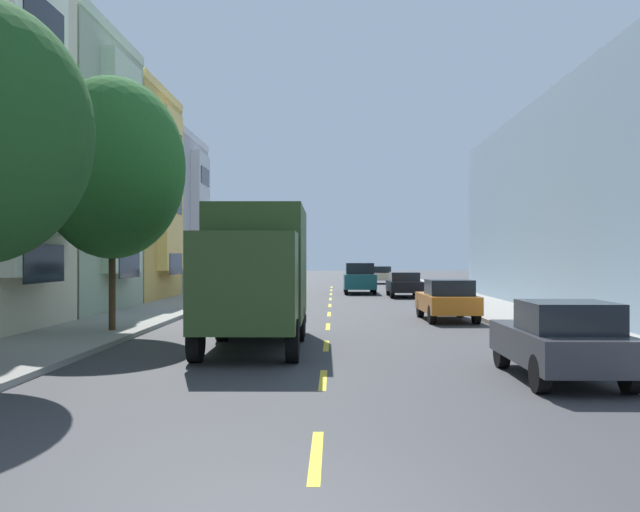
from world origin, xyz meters
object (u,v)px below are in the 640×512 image
Objects in this scene: parked_sedan_silver at (222,295)px; parked_wagon_burgundy at (268,279)px; street_tree_second at (112,168)px; parked_hatchback_red at (246,287)px; moving_teal_sedan at (359,278)px; delivery_box_truck at (257,269)px; parked_hatchback_white at (283,275)px; parked_hatchback_charcoal at (561,340)px; parked_sedan_black at (404,284)px; parked_hatchback_champagne at (381,275)px; parked_hatchback_orange at (447,300)px.

parked_wagon_burgundy reaches higher than parked_sedan_silver.
street_tree_second reaches higher than parked_wagon_burgundy.
moving_teal_sedan is at bearing 55.47° from parked_hatchback_red.
delivery_box_truck is (4.60, -2.46, -2.95)m from street_tree_second.
parked_hatchback_white is at bearing 86.95° from street_tree_second.
parked_hatchback_charcoal reaches higher than parked_sedan_black.
delivery_box_truck is 42.40m from parked_hatchback_champagne.
parked_hatchback_champagne reaches higher than parked_sedan_silver.
moving_teal_sedan is at bearing -69.47° from parked_hatchback_white.
moving_teal_sedan reaches higher than parked_hatchback_white.
parked_hatchback_charcoal is 48.05m from parked_hatchback_white.
parked_sedan_silver is at bearing -105.57° from parked_hatchback_champagne.
parked_wagon_burgundy is 1.17× the size of parked_hatchback_red.
parked_wagon_burgundy is at bearing 111.89° from parked_hatchback_orange.
parked_hatchback_champagne is at bearing 81.76° from delivery_box_truck.
delivery_box_truck reaches higher than parked_hatchback_champagne.
parked_hatchback_white is at bearing 90.12° from parked_wagon_burgundy.
parked_hatchback_charcoal is 12.15m from parked_hatchback_orange.
parked_hatchback_orange reaches higher than parked_sedan_black.
parked_hatchback_white is at bearing 113.01° from parked_sedan_black.
street_tree_second is at bearing -94.72° from parked_wagon_burgundy.
parked_hatchback_champagne and parked_hatchback_orange have the same top height.
parked_sedan_silver is at bearing -90.66° from parked_wagon_burgundy.
parked_hatchback_charcoal is 34.55m from parked_wagon_burgundy.
moving_teal_sedan is (3.60, 26.04, -1.02)m from delivery_box_truck.
parked_wagon_burgundy is at bearing 85.28° from street_tree_second.
street_tree_second is 1.87× the size of parked_hatchback_champagne.
parked_hatchback_champagne is at bearing 70.94° from parked_hatchback_red.
parked_hatchback_charcoal is 0.83× the size of moving_teal_sedan.
street_tree_second reaches higher than parked_sedan_black.
parked_hatchback_orange is 0.90× the size of parked_sedan_black.
parked_hatchback_charcoal is 0.89× the size of parked_sedan_black.
parked_hatchback_red is (-0.03, -11.27, -0.05)m from parked_wagon_burgundy.
moving_teal_sedan is (-2.50, 18.86, 0.23)m from parked_hatchback_orange.
parked_hatchback_charcoal is (10.86, -7.43, -4.21)m from street_tree_second.
delivery_box_truck is 1.51× the size of parked_wagon_burgundy.
parked_sedan_silver is (1.94, 8.17, -4.22)m from street_tree_second.
delivery_box_truck is at bearing 141.58° from parked_hatchback_charcoal.
parked_hatchback_white reaches higher than parked_sedan_black.
parked_hatchback_charcoal is at bearing -75.39° from parked_wagon_burgundy.
parked_hatchback_white is at bearing 93.35° from delivery_box_truck.
parked_hatchback_champagne is 0.85× the size of parked_wagon_burgundy.
street_tree_second is 1.86× the size of parked_hatchback_orange.
parked_hatchback_white is (0.00, 25.08, 0.00)m from parked_hatchback_red.
parked_hatchback_orange is 1.01× the size of parked_hatchback_white.
parked_hatchback_orange is 19.03m from moving_teal_sedan.
parked_hatchback_red is (2.12, 14.74, -4.21)m from street_tree_second.
parked_wagon_burgundy is 22.94m from parked_hatchback_orange.
parked_wagon_burgundy is 10.55m from parked_sedan_black.
parked_hatchback_charcoal is at bearing -89.53° from parked_sedan_black.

